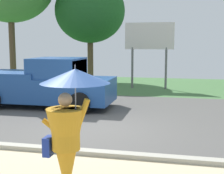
# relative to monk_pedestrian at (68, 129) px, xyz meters

# --- Properties ---
(ground_plane) EXTENTS (40.00, 22.00, 0.20)m
(ground_plane) POSITION_rel_monk_pedestrian_xyz_m (-0.82, 6.95, -1.18)
(ground_plane) COLOR #565451
(monk_pedestrian) EXTENTS (1.11, 1.07, 2.13)m
(monk_pedestrian) POSITION_rel_monk_pedestrian_xyz_m (0.00, 0.00, 0.00)
(monk_pedestrian) COLOR orange
(monk_pedestrian) RESTS_ON ground_plane
(pickup_truck) EXTENTS (5.20, 2.28, 1.88)m
(pickup_truck) POSITION_rel_monk_pedestrian_xyz_m (-3.44, 6.87, -0.26)
(pickup_truck) COLOR #1E478C
(pickup_truck) RESTS_ON ground_plane
(roadside_billboard) EXTENTS (2.60, 0.12, 3.50)m
(roadside_billboard) POSITION_rel_monk_pedestrian_xyz_m (-0.13, 12.69, 1.42)
(roadside_billboard) COLOR slate
(roadside_billboard) RESTS_ON ground_plane
(tree_left_far) EXTENTS (4.30, 4.30, 6.34)m
(tree_left_far) POSITION_rel_monk_pedestrian_xyz_m (-4.05, 14.94, 3.23)
(tree_left_far) COLOR brown
(tree_left_far) RESTS_ON ground_plane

